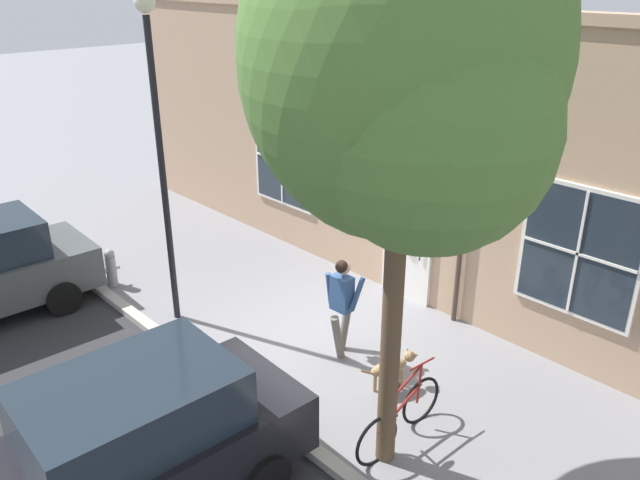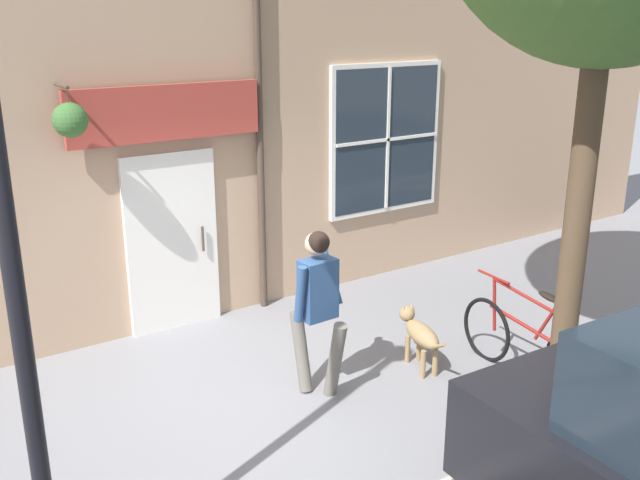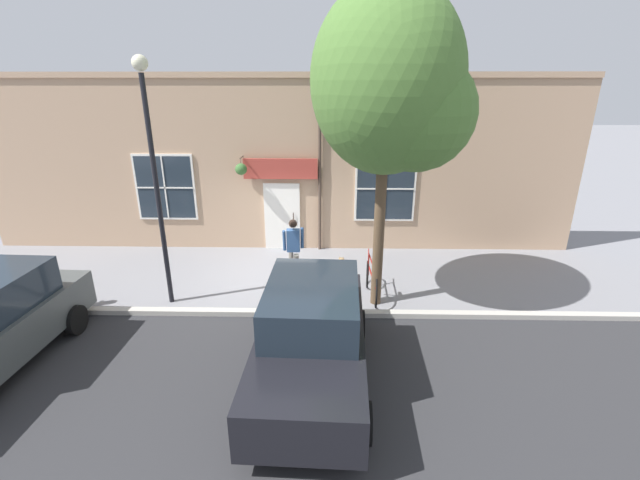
% 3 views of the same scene
% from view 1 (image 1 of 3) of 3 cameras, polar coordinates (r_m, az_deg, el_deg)
% --- Properties ---
extents(ground_plane, '(90.00, 90.00, 0.00)m').
position_cam_1_polar(ground_plane, '(10.75, -0.07, -8.78)').
color(ground_plane, gray).
extents(storefront_facade, '(0.95, 18.00, 5.23)m').
position_cam_1_polar(storefront_facade, '(11.28, 8.66, 7.09)').
color(storefront_facade, tan).
rests_on(storefront_facade, ground_plane).
extents(pedestrian_walking, '(0.64, 0.55, 1.67)m').
position_cam_1_polar(pedestrian_walking, '(9.82, 2.03, -5.38)').
color(pedestrian_walking, '#6B665B').
rests_on(pedestrian_walking, ground_plane).
extents(dog_on_leash, '(1.00, 0.38, 0.59)m').
position_cam_1_polar(dog_on_leash, '(9.38, 6.60, -11.46)').
color(dog_on_leash, '#997A51').
rests_on(dog_on_leash, ground_plane).
extents(street_tree_by_curb, '(3.40, 3.28, 6.86)m').
position_cam_1_polar(street_tree_by_curb, '(6.22, 8.40, 14.83)').
color(street_tree_by_curb, brown).
rests_on(street_tree_by_curb, ground_plane).
extents(leaning_bicycle, '(1.74, 0.22, 1.00)m').
position_cam_1_polar(leaning_bicycle, '(8.52, 7.33, -15.73)').
color(leaning_bicycle, black).
rests_on(leaning_bicycle, ground_plane).
extents(parked_car_mid_block, '(4.36, 2.06, 1.75)m').
position_cam_1_polar(parked_car_mid_block, '(7.54, -17.54, -17.95)').
color(parked_car_mid_block, black).
rests_on(parked_car_mid_block, ground_plane).
extents(street_lamp, '(0.32, 0.32, 5.47)m').
position_cam_1_polar(street_lamp, '(10.33, -14.65, 10.28)').
color(street_lamp, black).
rests_on(street_lamp, ground_plane).
extents(fire_hydrant, '(0.34, 0.20, 0.77)m').
position_cam_1_polar(fire_hydrant, '(12.89, -18.58, -2.34)').
color(fire_hydrant, '#99999E').
rests_on(fire_hydrant, ground_plane).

